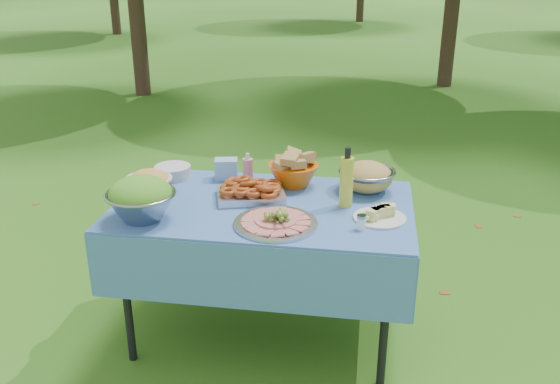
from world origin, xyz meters
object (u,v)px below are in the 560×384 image
(pasta_bowl_steel, at_px, (367,176))
(oil_bottle, at_px, (347,177))
(charcuterie_platter, at_px, (276,216))
(picnic_table, at_px, (264,272))
(bread_bowl, at_px, (293,169))
(plate_stack, at_px, (173,171))
(salad_bowl, at_px, (141,198))

(pasta_bowl_steel, distance_m, oil_bottle, 0.25)
(oil_bottle, bearing_deg, charcuterie_platter, -138.15)
(picnic_table, distance_m, pasta_bowl_steel, 0.73)
(bread_bowl, height_order, charcuterie_platter, bread_bowl)
(charcuterie_platter, distance_m, oil_bottle, 0.42)
(charcuterie_platter, xyz_separation_m, oil_bottle, (0.30, 0.27, 0.11))
(plate_stack, height_order, pasta_bowl_steel, pasta_bowl_steel)
(plate_stack, relative_size, bread_bowl, 0.74)
(pasta_bowl_steel, bearing_deg, bread_bowl, 177.49)
(bread_bowl, relative_size, pasta_bowl_steel, 0.92)
(picnic_table, height_order, charcuterie_platter, charcuterie_platter)
(picnic_table, relative_size, charcuterie_platter, 3.77)
(plate_stack, bearing_deg, oil_bottle, -14.83)
(plate_stack, xyz_separation_m, charcuterie_platter, (0.66, -0.53, 0.01))
(plate_stack, distance_m, pasta_bowl_steel, 1.06)
(pasta_bowl_steel, bearing_deg, oil_bottle, -113.17)
(charcuterie_platter, bearing_deg, pasta_bowl_steel, 51.12)
(salad_bowl, distance_m, oil_bottle, 0.98)
(charcuterie_platter, bearing_deg, bread_bowl, 88.70)
(salad_bowl, distance_m, pasta_bowl_steel, 1.15)
(picnic_table, relative_size, bread_bowl, 5.44)
(picnic_table, height_order, pasta_bowl_steel, pasta_bowl_steel)
(charcuterie_platter, relative_size, oil_bottle, 1.29)
(picnic_table, xyz_separation_m, salad_bowl, (-0.52, -0.26, 0.49))
(picnic_table, distance_m, bread_bowl, 0.56)
(salad_bowl, relative_size, plate_stack, 1.61)
(bread_bowl, bearing_deg, salad_bowl, -139.43)
(salad_bowl, bearing_deg, charcuterie_platter, 3.01)
(picnic_table, relative_size, salad_bowl, 4.57)
(salad_bowl, relative_size, oil_bottle, 1.07)
(salad_bowl, xyz_separation_m, plate_stack, (-0.04, 0.56, -0.07))
(pasta_bowl_steel, bearing_deg, plate_stack, 178.21)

